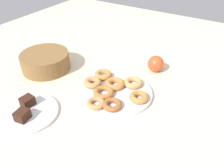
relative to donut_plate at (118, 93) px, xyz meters
The scene contains 15 objects.
ground_plane 0.01m from the donut_plate, ahead, with size 2.40×2.40×0.00m, color beige.
donut_plate is the anchor object (origin of this frame).
donut_0 0.07m from the donut_plate, 141.42° to the left, with size 0.09×0.09×0.02m, color #AD6B33.
donut_1 0.13m from the donut_plate, 98.76° to the left, with size 0.08×0.08×0.03m, color #C6844C.
donut_2 0.11m from the donut_plate, 89.19° to the right, with size 0.08×0.08×0.03m, color #BC7A3D.
donut_3 0.09m from the donut_plate, 23.24° to the right, with size 0.09×0.09×0.03m, color tan.
donut_4 0.11m from the donut_plate, 161.95° to the right, with size 0.08×0.08×0.02m, color #995B2D.
donut_5 0.05m from the donut_plate, 50.30° to the left, with size 0.09×0.09×0.03m, color #BC7A3D.
donut_6 0.14m from the donut_plate, 62.21° to the left, with size 0.08×0.08×0.03m, color #BC7A3D.
donut_7 0.13m from the donut_plate, 166.93° to the left, with size 0.08×0.08×0.02m, color #C6844C.
cake_plate 0.38m from the donut_plate, 140.88° to the left, with size 0.24×0.24×0.01m, color silver.
brownie_near 0.40m from the donut_plate, 146.14° to the left, with size 0.05×0.04×0.04m, color #381E14.
brownie_far 0.38m from the donut_plate, 134.51° to the left, with size 0.05×0.04×0.04m, color #381E14.
basket 0.43m from the donut_plate, 91.16° to the left, with size 0.25×0.25×0.09m, color brown.
apple 0.28m from the donut_plate, 13.10° to the right, with size 0.08×0.08×0.08m, color #CC4C23.
Camera 1 is at (-0.67, -0.38, 0.62)m, focal length 35.11 mm.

